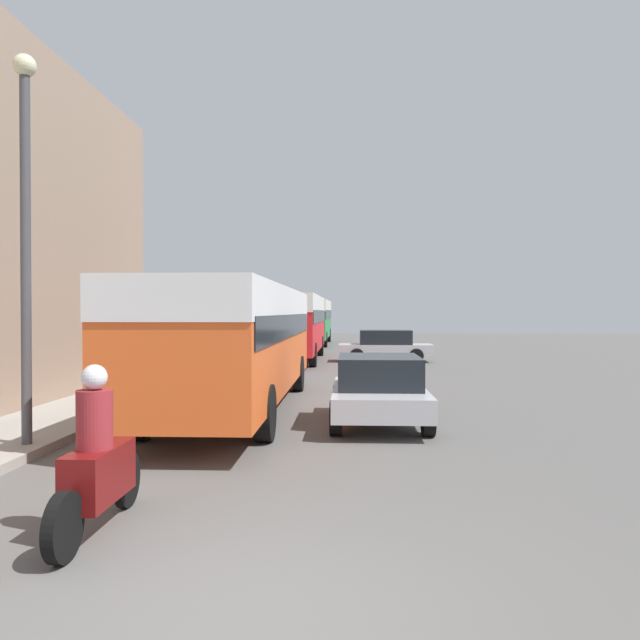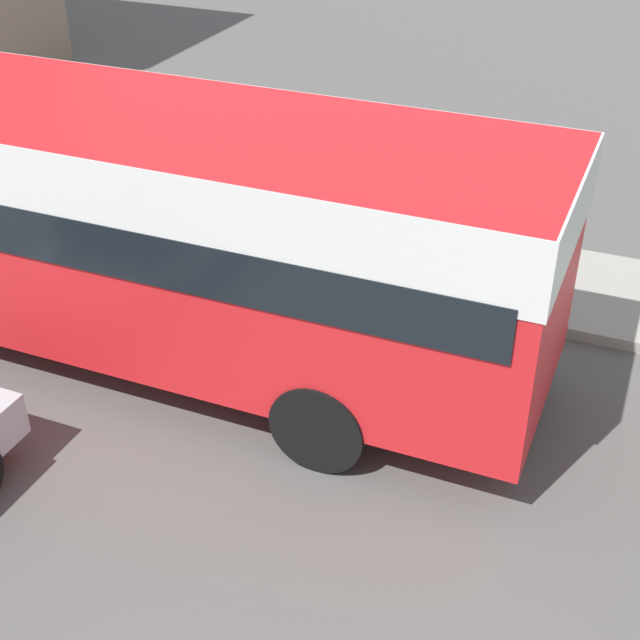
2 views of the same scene
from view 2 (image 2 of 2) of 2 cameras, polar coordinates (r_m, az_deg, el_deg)
bus_following at (r=10.44m, az=-14.30°, el=7.84°), size 2.60×10.55×2.98m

